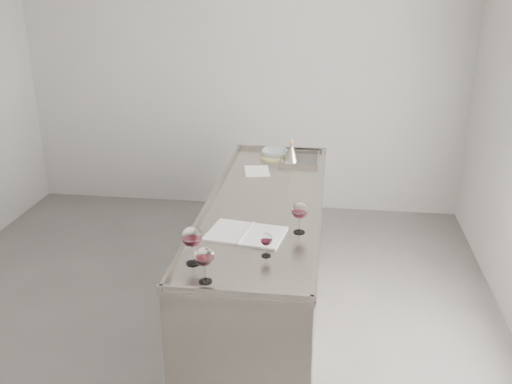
# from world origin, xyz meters

# --- Properties ---
(room_shell) EXTENTS (4.54, 5.04, 2.84)m
(room_shell) POSITION_xyz_m (0.00, 0.00, 1.40)
(room_shell) COLOR #514F4C
(room_shell) RESTS_ON ground
(counter) EXTENTS (0.77, 2.42, 0.97)m
(counter) POSITION_xyz_m (0.50, 0.30, 0.47)
(counter) COLOR gray
(counter) RESTS_ON ground
(wine_glass_left) EXTENTS (0.11, 0.11, 0.21)m
(wine_glass_left) POSITION_xyz_m (0.23, -0.60, 1.09)
(wine_glass_left) COLOR white
(wine_glass_left) RESTS_ON counter
(wine_glass_middle) EXTENTS (0.10, 0.10, 0.19)m
(wine_glass_middle) POSITION_xyz_m (0.33, -0.78, 1.08)
(wine_glass_middle) COLOR white
(wine_glass_middle) RESTS_ON counter
(wine_glass_right) EXTENTS (0.10, 0.10, 0.19)m
(wine_glass_right) POSITION_xyz_m (0.76, -0.14, 1.08)
(wine_glass_right) COLOR white
(wine_glass_right) RESTS_ON counter
(wine_glass_small) EXTENTS (0.07, 0.07, 0.13)m
(wine_glass_small) POSITION_xyz_m (0.60, -0.47, 1.03)
(wine_glass_small) COLOR white
(wine_glass_small) RESTS_ON counter
(notebook) EXTENTS (0.48, 0.37, 0.02)m
(notebook) POSITION_xyz_m (0.45, -0.22, 0.95)
(notebook) COLOR silver
(notebook) RESTS_ON counter
(loose_paper_top) EXTENTS (0.23, 0.29, 0.00)m
(loose_paper_top) POSITION_xyz_m (0.37, 0.91, 0.94)
(loose_paper_top) COLOR white
(loose_paper_top) RESTS_ON counter
(trivet) EXTENTS (0.30, 0.30, 0.02)m
(trivet) POSITION_xyz_m (0.47, 1.26, 0.95)
(trivet) COLOR #C6C280
(trivet) RESTS_ON counter
(ceramic_bowl) EXTENTS (0.21, 0.21, 0.05)m
(ceramic_bowl) POSITION_xyz_m (0.47, 1.26, 0.99)
(ceramic_bowl) COLOR #8FA0A6
(ceramic_bowl) RESTS_ON trivet
(wine_funnel) EXTENTS (0.14, 0.14, 0.20)m
(wine_funnel) POSITION_xyz_m (0.61, 1.20, 1.00)
(wine_funnel) COLOR #9B958A
(wine_funnel) RESTS_ON counter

